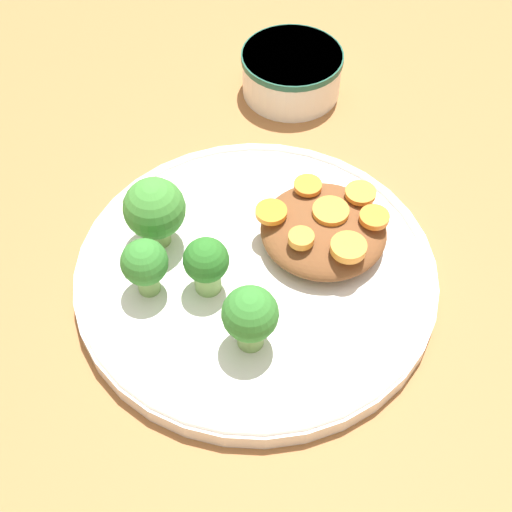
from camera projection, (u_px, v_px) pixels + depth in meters
ground_plane at (256, 280)px, 0.54m from camera, size 4.00×4.00×0.00m
plate at (256, 272)px, 0.54m from camera, size 0.27×0.27×0.02m
dip_bowl at (292, 70)px, 0.66m from camera, size 0.09×0.09×0.04m
stew_mound at (323, 230)px, 0.54m from camera, size 0.10×0.10×0.03m
broccoli_floret_0 at (156, 208)px, 0.52m from camera, size 0.05×0.05×0.06m
broccoli_floret_1 at (145, 265)px, 0.50m from camera, size 0.03×0.03×0.05m
broccoli_floret_2 at (206, 264)px, 0.50m from camera, size 0.03×0.03×0.05m
broccoli_floret_3 at (250, 316)px, 0.47m from camera, size 0.04×0.04×0.05m
carrot_slice_0 at (348, 247)px, 0.51m from camera, size 0.03×0.03×0.01m
carrot_slice_1 at (308, 185)px, 0.55m from camera, size 0.02×0.02×0.00m
carrot_slice_2 at (331, 211)px, 0.53m from camera, size 0.03×0.03×0.00m
carrot_slice_3 at (374, 217)px, 0.53m from camera, size 0.02×0.02×0.00m
carrot_slice_4 at (276, 213)px, 0.53m from camera, size 0.02×0.02×0.00m
carrot_slice_5 at (301, 238)px, 0.51m from camera, size 0.02×0.02×0.01m
carrot_slice_6 at (361, 193)px, 0.54m from camera, size 0.02×0.02×0.00m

